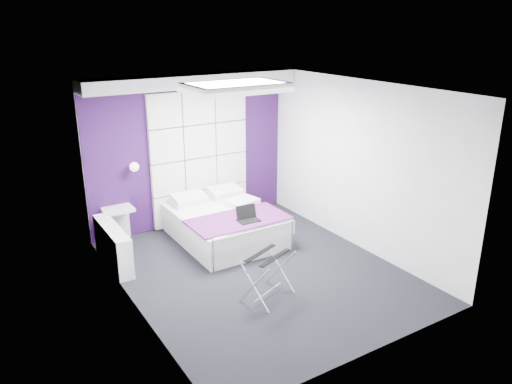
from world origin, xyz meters
The scene contains 15 objects.
floor centered at (0.00, 0.00, 0.00)m, with size 4.40×4.40×0.00m, color black.
ceiling centered at (0.00, 0.00, 2.60)m, with size 4.40×4.40×0.00m, color white.
wall_back centered at (0.00, 2.20, 1.30)m, with size 3.60×3.60×0.00m, color silver.
wall_left centered at (-1.80, 0.00, 1.30)m, with size 4.40×4.40×0.00m, color silver.
wall_right centered at (1.80, 0.00, 1.30)m, with size 4.40×4.40×0.00m, color silver.
accent_wall centered at (0.00, 2.19, 1.30)m, with size 3.58×0.02×2.58m, color #2F0F42.
soffit centered at (0.00, 1.95, 2.50)m, with size 3.58×0.50×0.20m, color white.
headboard centered at (0.15, 2.14, 1.17)m, with size 1.80×0.08×2.30m, color silver, non-canonical shape.
skylight centered at (0.00, 0.60, 2.55)m, with size 1.36×0.86×0.12m, color white, non-canonical shape.
wall_lamp centered at (-1.05, 2.06, 1.22)m, with size 0.15×0.15×0.15m, color white.
radiator centered at (-1.69, 1.30, 0.30)m, with size 0.22×1.20×0.60m, color white.
bed centered at (0.11, 1.22, 0.27)m, with size 1.53×1.84×0.65m.
nightstand centered at (-1.37, 2.02, 0.56)m, with size 0.46×0.36×0.05m, color white.
luggage_rack centered at (-0.28, -0.65, 0.30)m, with size 0.61×0.45×0.60m.
laptop centered at (0.20, 0.65, 0.57)m, with size 0.33×0.23×0.23m.
Camera 1 is at (-3.40, -5.40, 3.42)m, focal length 35.00 mm.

